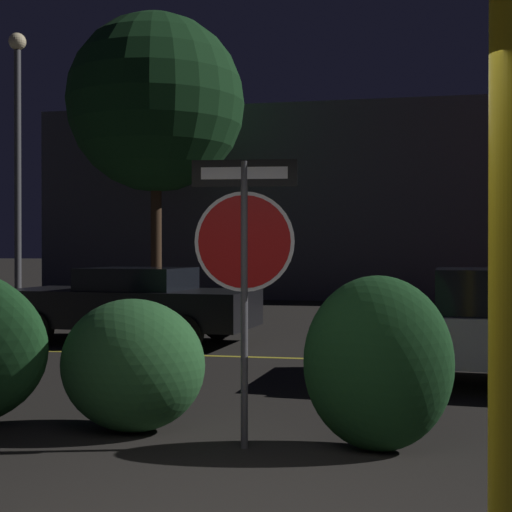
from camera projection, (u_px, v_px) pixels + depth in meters
The scene contains 10 objects.
road_center_stripe at pixel (339, 359), 10.61m from camera, with size 40.60×0.12×0.01m, color gold.
stop_sign at pixel (244, 244), 5.85m from camera, with size 0.87×0.11×2.37m.
yellow_pole_right at pixel (508, 225), 3.16m from camera, with size 0.17×0.17×3.48m, color yellow.
hedge_bush_2 at pixel (133, 365), 6.40m from camera, with size 1.33×0.98×1.19m, color #285B2D.
hedge_bush_3 at pixel (378, 363), 5.77m from camera, with size 1.21×0.74×1.43m, color #19421E.
passing_car_2 at pixel (132, 304), 12.61m from camera, with size 4.57×2.20×1.32m.
passing_car_3 at pixel (512, 328), 8.57m from camera, with size 4.15×2.25×1.41m.
street_lamp at pixel (18, 142), 16.93m from camera, with size 0.41×0.41×6.80m.
tree_0 at pixel (156, 104), 21.00m from camera, with size 5.23×5.23×8.59m.
building_backdrop at pixel (404, 203), 24.26m from camera, with size 24.85×3.54×6.47m, color #4C4C56.
Camera 1 is at (0.78, -3.72, 1.63)m, focal length 50.00 mm.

